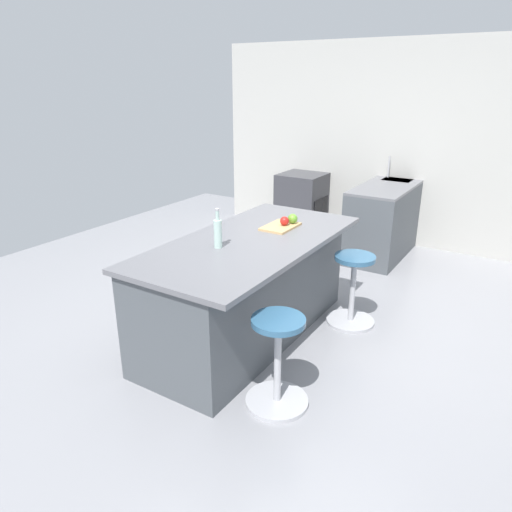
% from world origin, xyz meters
% --- Properties ---
extents(ground_plane, '(7.82, 7.82, 0.00)m').
position_xyz_m(ground_plane, '(0.00, 0.00, 0.00)').
color(ground_plane, gray).
extents(interior_partition_left, '(0.12, 5.09, 2.60)m').
position_xyz_m(interior_partition_left, '(-3.01, 0.00, 1.30)').
color(interior_partition_left, beige).
rests_on(interior_partition_left, ground_plane).
extents(sink_cabinet, '(1.88, 0.60, 1.17)m').
position_xyz_m(sink_cabinet, '(-2.66, 0.13, 0.45)').
color(sink_cabinet, '#4C5156').
rests_on(sink_cabinet, ground_plane).
extents(oven_range, '(0.60, 0.61, 0.86)m').
position_xyz_m(oven_range, '(-2.66, -1.16, 0.43)').
color(oven_range, '#38383D').
rests_on(oven_range, ground_plane).
extents(kitchen_island, '(2.17, 1.04, 0.89)m').
position_xyz_m(kitchen_island, '(0.24, -0.22, 0.45)').
color(kitchen_island, '#4C5156').
rests_on(kitchen_island, ground_plane).
extents(stool_by_window, '(0.44, 0.44, 0.66)m').
position_xyz_m(stool_by_window, '(-0.45, 0.48, 0.31)').
color(stool_by_window, '#B7B7BC').
rests_on(stool_by_window, ground_plane).
extents(stool_middle, '(0.44, 0.44, 0.66)m').
position_xyz_m(stool_middle, '(0.92, 0.48, 0.31)').
color(stool_middle, '#B7B7BC').
rests_on(stool_middle, ground_plane).
extents(cutting_board, '(0.36, 0.24, 0.02)m').
position_xyz_m(cutting_board, '(-0.18, -0.13, 0.90)').
color(cutting_board, tan).
rests_on(cutting_board, kitchen_island).
extents(apple_green, '(0.09, 0.09, 0.09)m').
position_xyz_m(apple_green, '(-0.29, -0.07, 0.95)').
color(apple_green, '#609E2D').
rests_on(apple_green, cutting_board).
extents(apple_red, '(0.08, 0.08, 0.08)m').
position_xyz_m(apple_red, '(-0.20, -0.10, 0.95)').
color(apple_red, red).
rests_on(apple_red, cutting_board).
extents(water_bottle, '(0.06, 0.06, 0.31)m').
position_xyz_m(water_bottle, '(0.53, -0.28, 1.01)').
color(water_bottle, silver).
rests_on(water_bottle, kitchen_island).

